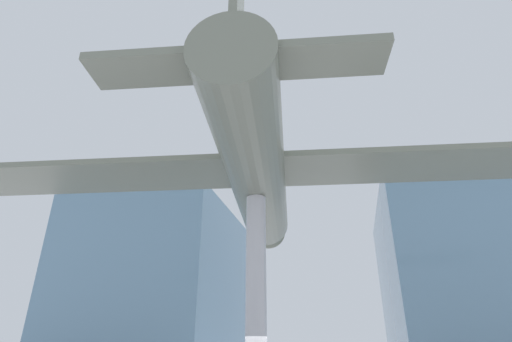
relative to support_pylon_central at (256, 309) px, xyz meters
name	(u,v)px	position (x,y,z in m)	size (l,w,h in m)	color
glass_pavilion_left	(164,301)	(-9.17, 13.64, 2.16)	(9.18, 12.37, 11.23)	#60849E
glass_pavilion_right	(477,291)	(9.17, 13.64, 2.16)	(9.18, 12.37, 11.23)	#60849E
support_pylon_central	(256,309)	(0.00, 0.00, 0.00)	(0.56, 0.56, 6.34)	#B7B7BC
suspended_airplane	(257,173)	(-0.03, 0.19, 4.07)	(18.96, 12.60, 3.41)	slate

